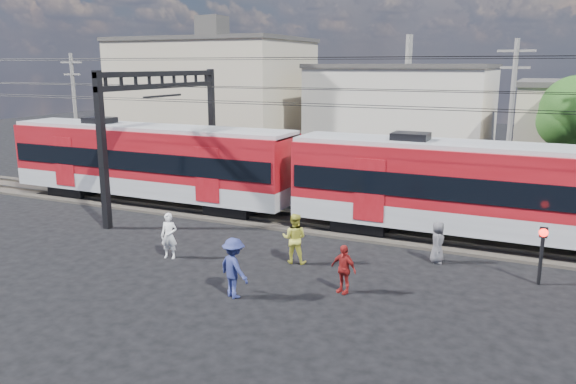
{
  "coord_description": "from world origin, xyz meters",
  "views": [
    {
      "loc": [
        7.6,
        -15.31,
        7.22
      ],
      "look_at": [
        -1.7,
        5.0,
        2.16
      ],
      "focal_mm": 35.0,
      "sensor_mm": 36.0,
      "label": 1
    }
  ],
  "objects_px": {
    "commuter_train": "(494,189)",
    "pedestrian_c": "(234,268)",
    "pedestrian_a": "(169,236)",
    "crossing_signal": "(542,245)"
  },
  "relations": [
    {
      "from": "commuter_train",
      "to": "pedestrian_c",
      "type": "height_order",
      "value": "commuter_train"
    },
    {
      "from": "commuter_train",
      "to": "crossing_signal",
      "type": "bearing_deg",
      "value": -62.15
    },
    {
      "from": "commuter_train",
      "to": "pedestrian_c",
      "type": "distance_m",
      "value": 11.27
    },
    {
      "from": "commuter_train",
      "to": "pedestrian_a",
      "type": "height_order",
      "value": "commuter_train"
    },
    {
      "from": "pedestrian_a",
      "to": "crossing_signal",
      "type": "distance_m",
      "value": 13.26
    },
    {
      "from": "commuter_train",
      "to": "crossing_signal",
      "type": "height_order",
      "value": "commuter_train"
    },
    {
      "from": "crossing_signal",
      "to": "commuter_train",
      "type": "bearing_deg",
      "value": 117.85
    },
    {
      "from": "commuter_train",
      "to": "crossing_signal",
      "type": "relative_size",
      "value": 25.09
    },
    {
      "from": "pedestrian_c",
      "to": "crossing_signal",
      "type": "bearing_deg",
      "value": -124.79
    },
    {
      "from": "pedestrian_a",
      "to": "crossing_signal",
      "type": "relative_size",
      "value": 0.88
    }
  ]
}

